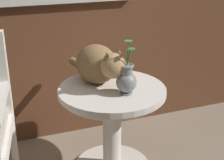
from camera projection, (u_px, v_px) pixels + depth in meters
The scene contains 3 objects.
wicker_side_table at pixel (112, 115), 2.02m from camera, with size 0.64×0.64×0.58m.
cat at pixel (98, 64), 1.97m from camera, with size 0.29×0.57×0.25m.
pewter_vase_with_ivy at pixel (127, 79), 1.84m from camera, with size 0.12×0.12×0.32m.
Camera 1 is at (-0.41, -1.37, 1.36)m, focal length 53.10 mm.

